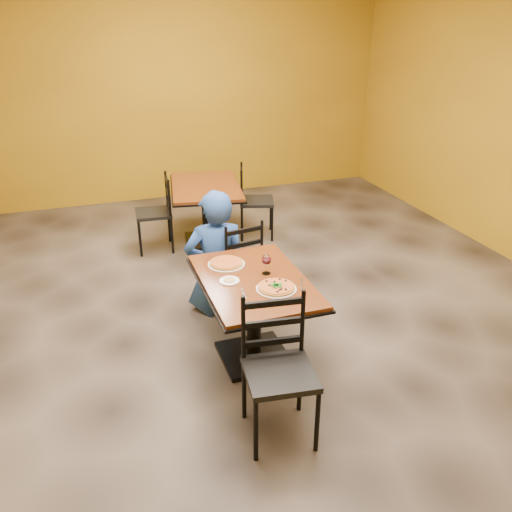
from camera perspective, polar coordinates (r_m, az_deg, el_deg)
name	(u,v)px	position (r m, az deg, el deg)	size (l,w,h in m)	color
floor	(237,327)	(4.99, -2.07, -7.63)	(7.00, 8.00, 0.01)	black
wall_back	(155,99)	(8.21, -10.77, 16.21)	(7.00, 0.01, 3.00)	#A57C12
table_main	(254,300)	(4.30, -0.23, -4.77)	(0.83, 1.23, 0.75)	#673510
table_second	(206,200)	(6.59, -5.36, 5.99)	(1.03, 1.36, 0.75)	#673510
chair_main_near	(280,375)	(3.59, 2.58, -12.60)	(0.45, 0.45, 1.00)	black
chair_main_far	(236,261)	(5.20, -2.15, -0.51)	(0.41, 0.41, 0.91)	black
chair_second_left	(153,214)	(6.52, -10.95, 4.50)	(0.42, 0.42, 0.92)	black
chair_second_right	(257,202)	(6.80, 0.07, 5.87)	(0.42, 0.42, 0.93)	black
diner	(216,251)	(5.05, -4.34, 0.52)	(0.61, 0.40, 1.21)	navy
plate_main	(276,289)	(4.05, 2.19, -3.54)	(0.31, 0.31, 0.01)	white
pizza_main	(276,287)	(4.04, 2.20, -3.34)	(0.28, 0.28, 0.02)	maroon
plate_far	(226,264)	(4.44, -3.21, -0.89)	(0.31, 0.31, 0.01)	white
pizza_far	(226,263)	(4.43, -3.21, -0.70)	(0.28, 0.28, 0.02)	orange
side_plate	(229,281)	(4.17, -2.88, -2.68)	(0.16, 0.16, 0.01)	white
dip	(229,280)	(4.17, -2.89, -2.57)	(0.09, 0.09, 0.01)	tan
wine_glass	(266,264)	(4.25, 1.12, -0.82)	(0.08, 0.08, 0.18)	white
fork	(244,293)	(4.00, -1.32, -4.00)	(0.01, 0.19, 0.00)	silver
knife	(302,283)	(4.16, 4.92, -2.89)	(0.01, 0.21, 0.00)	silver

